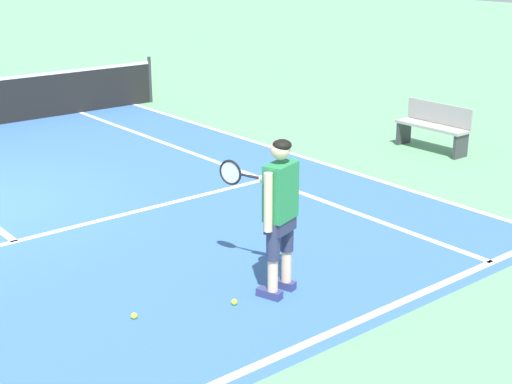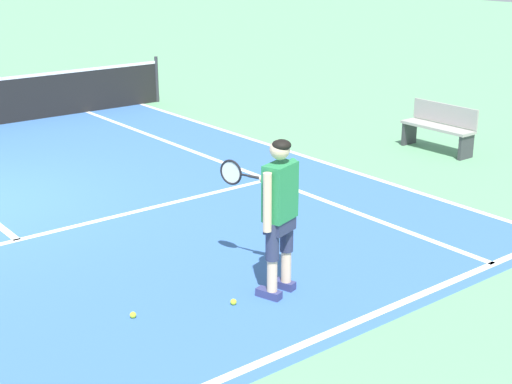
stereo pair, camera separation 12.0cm
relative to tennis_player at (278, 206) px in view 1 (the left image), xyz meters
name	(u,v)px [view 1 (the left image)]	position (x,y,z in m)	size (l,w,h in m)	color
line_service	(15,241)	(-1.63, 3.19, -0.99)	(8.23, 0.10, 0.01)	white
line_singles_right	(223,164)	(2.48, 4.30, -0.99)	(0.10, 10.59, 0.01)	white
line_doubles_right	(284,151)	(3.86, 4.30, -0.99)	(0.10, 10.59, 0.01)	white
tennis_player	(278,206)	(0.00, 0.00, 0.00)	(0.58, 1.22, 1.71)	navy
tennis_ball_near_feet	(134,316)	(-1.51, 0.46, -0.96)	(0.07, 0.07, 0.07)	#CCE02D
tennis_ball_by_baseline	(234,302)	(-0.54, 0.07, -0.96)	(0.07, 0.07, 0.07)	#CCE02D
courtside_bench	(434,126)	(6.00, 2.64, -0.54)	(0.40, 1.40, 0.85)	#9E9993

